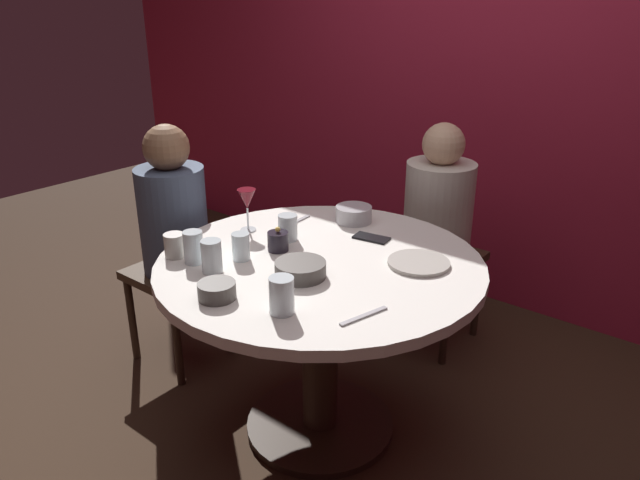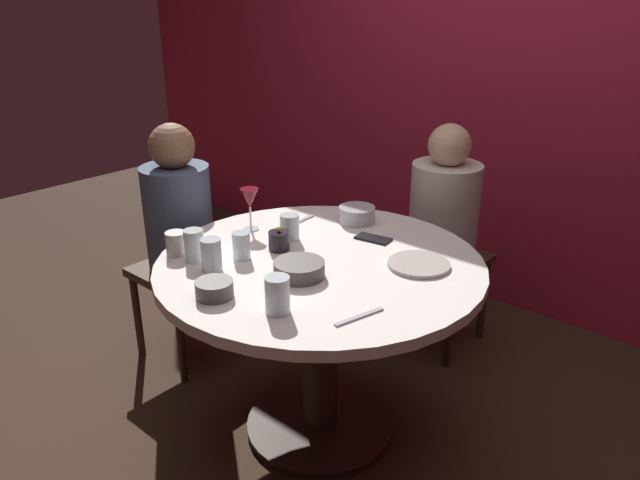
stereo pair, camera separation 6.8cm
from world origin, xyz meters
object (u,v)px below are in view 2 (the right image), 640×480
Objects in this scene: seated_diner_left at (179,218)px; bowl_salad_center at (299,269)px; cell_phone at (373,238)px; cup_center_front at (277,295)px; candle_holder at (279,241)px; seated_diner_back at (444,212)px; cup_by_right_diner at (241,246)px; wine_glass at (250,200)px; cup_by_left_diner at (176,243)px; cup_far_edge at (194,246)px; cup_beside_wine at (211,255)px; cup_near_candle at (290,227)px; bowl_serving_large at (357,214)px; dinner_plate at (419,264)px; bowl_small_white at (214,289)px; dining_table at (320,303)px.

bowl_salad_center is (0.88, -0.15, 0.07)m from seated_diner_left.
cup_center_front is (0.12, -0.66, 0.06)m from cell_phone.
candle_holder is at bearing 150.86° from bowl_salad_center.
seated_diner_back is 11.01× the size of cup_by_right_diner.
wine_glass is (-0.42, -0.85, 0.19)m from seated_diner_back.
cup_far_edge reaches higher than cup_by_left_diner.
cup_beside_wine is at bearing -90.86° from cup_by_right_diner.
cup_far_edge is (-0.12, -0.37, 0.01)m from cup_near_candle.
candle_holder is 0.80× the size of cup_beside_wine.
cup_center_front reaches higher than cup_by_left_diner.
cell_phone is at bearing 57.70° from cup_far_edge.
cup_center_front is at bearing 2.04° from cell_phone.
bowl_serving_large is at bearing 29.38° from seated_diner_left.
cup_by_right_diner is (-0.01, -0.25, -0.00)m from cup_near_candle.
dinner_plate is (0.48, 0.22, -0.03)m from candle_holder.
seated_diner_back is 0.61m from cell_phone.
wine_glass is at bearing -25.98° from seated_diner_back.
candle_holder is at bearing 47.61° from cup_by_left_diner.
bowl_small_white is at bearing -110.05° from bowl_salad_center.
candle_holder is 0.26m from wine_glass.
candle_holder is 0.38m from cup_by_left_diner.
cup_near_candle is (-0.04, 0.10, 0.01)m from candle_holder.
seated_diner_back is at bearing 74.08° from cup_far_edge.
cup_by_left_diner is at bearing -145.70° from dinner_plate.
cup_center_front reaches higher than cell_phone.
bowl_small_white is 0.30m from cup_far_edge.
seated_diner_left is 12.87× the size of cup_by_left_diner.
cup_center_front is at bearing -20.46° from seated_diner_left.
cup_by_left_diner is at bearing -147.10° from cup_by_right_diner.
dining_table is at bearing -147.21° from dinner_plate.
candle_holder is 0.29m from cup_beside_wine.
bowl_salad_center reaches higher than dinner_plate.
cup_far_edge is at bearing 5.95° from cup_by_left_diner.
cup_beside_wine is at bearing -100.02° from candle_holder.
wine_glass is at bearing -168.32° from dinner_plate.
cup_by_right_diner reaches higher than dinner_plate.
cup_by_left_diner is (-0.30, -0.71, 0.01)m from bowl_serving_large.
dining_table is at bearing -6.23° from wine_glass.
dinner_plate is at bearing 37.55° from cup_far_edge.
bowl_salad_center is at bearing -23.28° from wine_glass.
cup_center_front is (0.15, -0.37, 0.24)m from dining_table.
cup_center_front is (0.22, 0.06, 0.03)m from bowl_small_white.
dining_table is at bearing 80.59° from bowl_small_white.
cup_near_candle is 0.58m from cup_center_front.
cup_by_left_diner is at bearing 173.87° from cup_center_front.
bowl_small_white reaches higher than dining_table.
bowl_small_white is (-0.10, -0.72, 0.02)m from cell_phone.
cup_far_edge is (-0.27, 0.13, 0.03)m from bowl_small_white.
cell_phone is (-0.27, 0.09, -0.00)m from dinner_plate.
candle_holder reaches higher than cup_by_left_diner.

